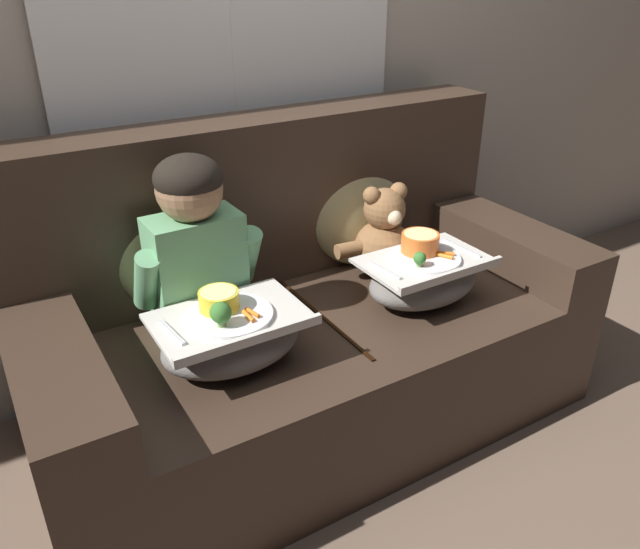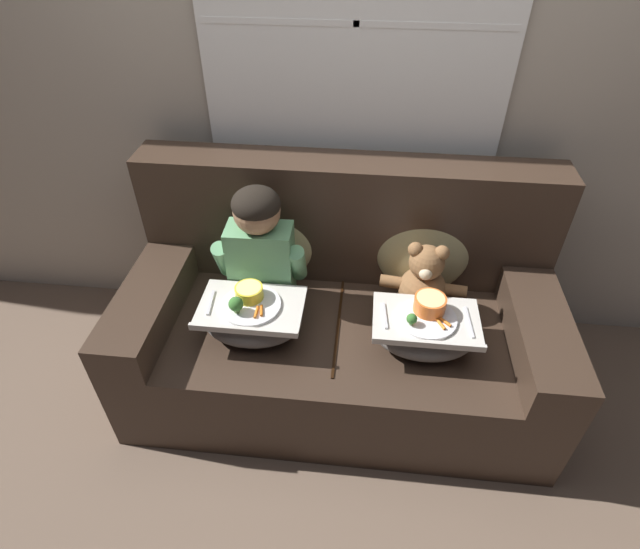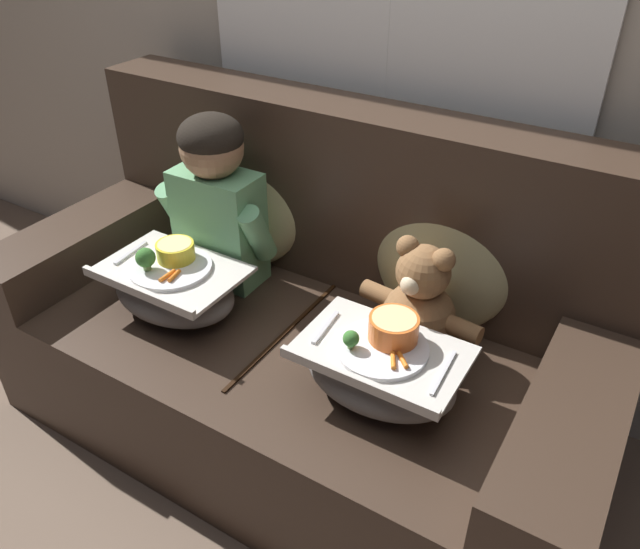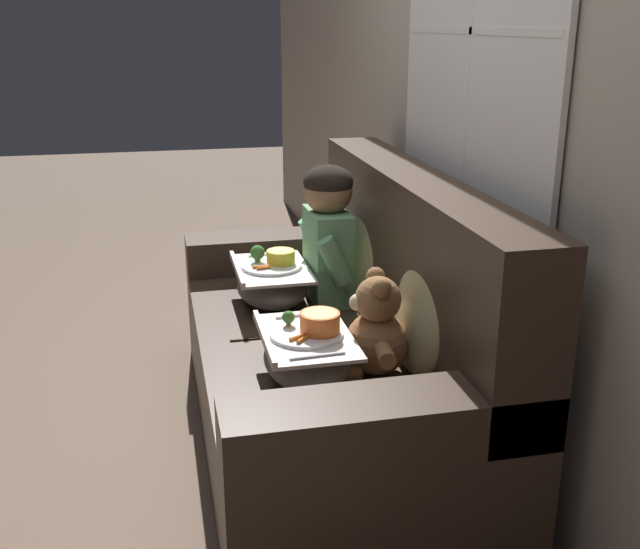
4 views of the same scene
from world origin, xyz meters
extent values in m
plane|color=brown|center=(0.00, 0.00, 0.00)|extent=(14.00, 14.00, 0.00)
cube|color=#A89E8E|center=(0.00, 0.56, 1.30)|extent=(8.00, 0.05, 2.60)
cube|color=white|center=(0.00, 0.52, 1.50)|extent=(1.26, 0.02, 1.42)
cube|color=black|center=(0.00, 0.53, 1.50)|extent=(1.21, 0.01, 1.37)
cube|color=white|center=(0.00, 0.52, 1.50)|extent=(0.02, 0.02, 1.37)
cube|color=white|center=(0.00, 0.52, 1.50)|extent=(1.21, 0.02, 0.02)
cube|color=#38281E|center=(0.00, 0.00, 0.22)|extent=(1.85, 0.91, 0.44)
cube|color=#38281E|center=(0.00, 0.34, 0.72)|extent=(1.85, 0.22, 0.58)
cube|color=#38281E|center=(-0.81, 0.00, 0.52)|extent=(0.22, 0.91, 0.16)
cube|color=#38281E|center=(0.81, 0.00, 0.52)|extent=(0.22, 0.91, 0.16)
cube|color=black|center=(0.00, -0.02, 0.44)|extent=(0.01, 0.65, 0.01)
ellipsoid|color=tan|center=(-0.35, 0.26, 0.64)|extent=(0.43, 0.21, 0.45)
ellipsoid|color=tan|center=(0.35, 0.26, 0.64)|extent=(0.43, 0.21, 0.44)
cube|color=#66A370|center=(-0.35, 0.10, 0.62)|extent=(0.28, 0.16, 0.37)
sphere|color=#936B4C|center=(-0.35, 0.10, 0.89)|extent=(0.19, 0.19, 0.19)
ellipsoid|color=black|center=(-0.35, 0.10, 0.93)|extent=(0.20, 0.20, 0.14)
cylinder|color=#66A370|center=(-0.51, 0.08, 0.65)|extent=(0.08, 0.15, 0.21)
cylinder|color=#66A370|center=(-0.19, 0.09, 0.65)|extent=(0.08, 0.15, 0.21)
sphere|color=brown|center=(0.35, 0.10, 0.54)|extent=(0.21, 0.21, 0.21)
sphere|color=brown|center=(0.35, 0.10, 0.69)|extent=(0.15, 0.15, 0.15)
sphere|color=brown|center=(0.30, 0.11, 0.75)|extent=(0.06, 0.06, 0.06)
sphere|color=brown|center=(0.40, 0.09, 0.75)|extent=(0.06, 0.06, 0.06)
sphere|color=beige|center=(0.34, 0.03, 0.69)|extent=(0.05, 0.05, 0.05)
sphere|color=black|center=(0.34, 0.02, 0.69)|extent=(0.02, 0.02, 0.02)
cylinder|color=brown|center=(0.22, 0.11, 0.56)|extent=(0.11, 0.07, 0.05)
cylinder|color=brown|center=(0.48, 0.09, 0.56)|extent=(0.11, 0.07, 0.05)
cylinder|color=brown|center=(0.29, 0.00, 0.46)|extent=(0.06, 0.10, 0.05)
cylinder|color=brown|center=(0.39, -0.01, 0.46)|extent=(0.06, 0.10, 0.05)
ellipsoid|color=slate|center=(-0.35, -0.13, 0.51)|extent=(0.41, 0.28, 0.14)
cube|color=beige|center=(-0.35, -0.13, 0.58)|extent=(0.43, 0.29, 0.01)
cube|color=beige|center=(-0.35, -0.27, 0.60)|extent=(0.43, 0.02, 0.02)
cylinder|color=silver|center=(-0.35, -0.13, 0.60)|extent=(0.25, 0.25, 0.01)
cylinder|color=yellow|center=(-0.36, -0.09, 0.63)|extent=(0.11, 0.11, 0.05)
cylinder|color=#E5D189|center=(-0.36, -0.09, 0.65)|extent=(0.10, 0.10, 0.01)
sphere|color=#38702D|center=(-0.40, -0.18, 0.64)|extent=(0.06, 0.06, 0.06)
cylinder|color=#7A9E56|center=(-0.40, -0.18, 0.61)|extent=(0.02, 0.02, 0.03)
cylinder|color=orange|center=(-0.32, -0.18, 0.61)|extent=(0.01, 0.06, 0.01)
cylinder|color=orange|center=(-0.30, -0.17, 0.61)|extent=(0.02, 0.06, 0.01)
cube|color=silver|center=(-0.52, -0.13, 0.59)|extent=(0.03, 0.14, 0.01)
ellipsoid|color=slate|center=(0.35, -0.13, 0.51)|extent=(0.40, 0.27, 0.14)
cube|color=beige|center=(0.35, -0.13, 0.58)|extent=(0.42, 0.28, 0.01)
cube|color=beige|center=(0.35, -0.27, 0.60)|extent=(0.42, 0.02, 0.02)
cylinder|color=silver|center=(0.35, -0.13, 0.60)|extent=(0.23, 0.23, 0.01)
cylinder|color=orange|center=(0.36, -0.09, 0.63)|extent=(0.13, 0.13, 0.06)
cylinder|color=#E5D189|center=(0.36, -0.09, 0.66)|extent=(0.11, 0.11, 0.01)
sphere|color=#38702D|center=(0.29, -0.18, 0.63)|extent=(0.04, 0.04, 0.04)
cylinder|color=#7A9E56|center=(0.29, -0.18, 0.61)|extent=(0.02, 0.02, 0.02)
cylinder|color=orange|center=(0.40, -0.16, 0.61)|extent=(0.05, 0.07, 0.01)
cylinder|color=orange|center=(0.41, -0.15, 0.61)|extent=(0.06, 0.06, 0.01)
cube|color=silver|center=(0.19, -0.13, 0.59)|extent=(0.03, 0.14, 0.01)
cube|color=silver|center=(0.52, -0.13, 0.59)|extent=(0.02, 0.17, 0.01)
camera|label=1|loc=(-0.91, -1.54, 1.49)|focal=35.00mm
camera|label=2|loc=(0.09, -1.57, 1.97)|focal=28.00mm
camera|label=3|loc=(0.84, -1.23, 1.61)|focal=35.00mm
camera|label=4|loc=(2.48, -0.56, 1.53)|focal=42.00mm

